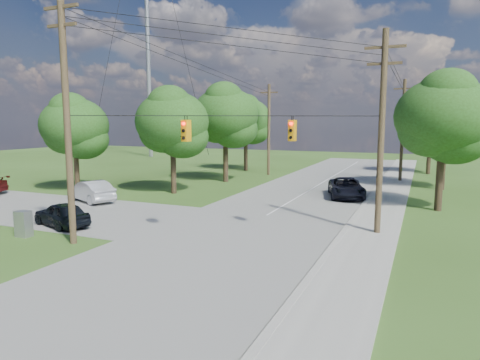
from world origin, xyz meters
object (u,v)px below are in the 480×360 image
at_px(car_main_north, 346,188).
at_px(car_cross_dark, 62,214).
at_px(pole_sw, 67,115).
at_px(pole_north_e, 402,130).
at_px(car_cross_silver, 91,191).
at_px(control_cabinet, 23,224).
at_px(pole_north_w, 269,129).
at_px(pole_ne, 381,130).

bearing_deg(car_main_north, car_cross_dark, -145.09).
height_order(pole_sw, car_main_north, pole_sw).
bearing_deg(car_cross_dark, car_main_north, 157.86).
bearing_deg(pole_sw, car_cross_dark, 143.37).
height_order(pole_sw, pole_north_e, pole_sw).
relative_size(pole_sw, pole_north_e, 1.20).
xyz_separation_m(car_cross_silver, control_cabinet, (3.74, -8.99, -0.14)).
xyz_separation_m(pole_north_e, car_cross_silver, (-20.50, -20.70, -4.31)).
bearing_deg(pole_north_w, pole_sw, -89.23).
bearing_deg(car_main_north, control_cabinet, -141.57).
relative_size(pole_sw, pole_north_w, 1.20).
relative_size(pole_north_w, control_cabinet, 7.37).
bearing_deg(pole_north_w, control_cabinet, -95.50).
height_order(pole_north_e, car_cross_silver, pole_north_e).
relative_size(pole_north_w, car_cross_silver, 2.09).
bearing_deg(control_cabinet, pole_north_e, 59.11).
bearing_deg(pole_north_e, car_cross_dark, -121.29).
height_order(pole_sw, car_cross_silver, pole_sw).
relative_size(pole_sw, car_cross_silver, 2.51).
relative_size(pole_ne, car_main_north, 1.93).
relative_size(car_cross_silver, control_cabinet, 3.52).
height_order(pole_sw, control_cabinet, pole_sw).
bearing_deg(pole_ne, pole_north_e, 90.00).
relative_size(car_main_north, control_cabinet, 4.01).
distance_m(pole_ne, pole_north_e, 22.00).
bearing_deg(car_cross_dark, pole_north_e, 166.17).
xyz_separation_m(pole_ne, pole_north_w, (-13.90, 22.00, -0.34)).
height_order(car_cross_dark, car_cross_silver, car_cross_silver).
xyz_separation_m(car_cross_silver, car_main_north, (17.10, 9.35, -0.03)).
xyz_separation_m(pole_sw, pole_ne, (13.50, 7.60, -0.76)).
bearing_deg(car_cross_dark, car_cross_silver, -131.94).
bearing_deg(car_cross_dark, pole_sw, 70.84).
bearing_deg(pole_north_e, pole_ne, -90.00).
bearing_deg(car_cross_silver, control_cabinet, 44.96).
xyz_separation_m(pole_ne, car_cross_silver, (-20.50, 1.30, -4.65)).
xyz_separation_m(pole_north_w, car_main_north, (10.50, -11.35, -4.34)).
bearing_deg(pole_north_e, car_main_north, -106.67).
bearing_deg(car_cross_silver, car_cross_dark, 52.97).
distance_m(pole_ne, control_cabinet, 19.05).
bearing_deg(control_cabinet, pole_north_w, 83.06).
height_order(pole_ne, pole_north_e, pole_ne).
bearing_deg(car_main_north, pole_sw, -134.45).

